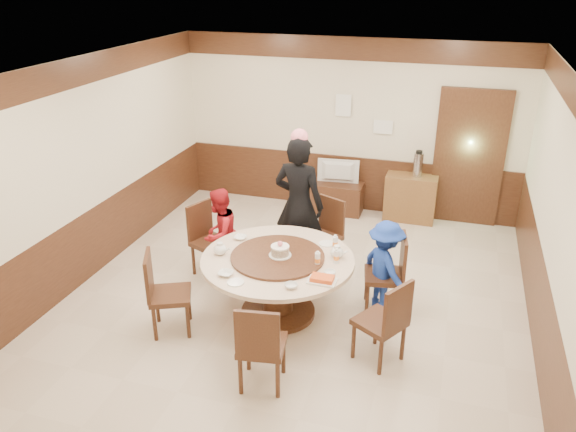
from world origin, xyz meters
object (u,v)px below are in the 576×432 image
(shrimp_platter, at_px, (322,279))
(person_blue, at_px, (385,267))
(television, at_px, (338,172))
(side_cabinet, at_px, (410,198))
(birthday_cake, at_px, (280,251))
(tv_stand, at_px, (337,197))
(thermos, at_px, (418,165))
(person_red, at_px, (220,234))
(person_standing, at_px, (299,205))
(banquet_table, at_px, (278,274))

(shrimp_platter, bearing_deg, person_blue, 56.02)
(television, distance_m, side_cabinet, 1.24)
(person_blue, height_order, birthday_cake, person_blue)
(tv_stand, bearing_deg, thermos, 1.36)
(person_red, relative_size, birthday_cake, 4.72)
(person_standing, bearing_deg, tv_stand, -84.12)
(person_blue, bearing_deg, thermos, -45.82)
(side_cabinet, bearing_deg, banquet_table, -110.32)
(shrimp_platter, xyz_separation_m, thermos, (0.65, 3.57, 0.16))
(person_standing, distance_m, person_red, 1.09)
(person_blue, bearing_deg, tv_stand, -20.57)
(banquet_table, distance_m, tv_stand, 3.19)
(person_red, bearing_deg, thermos, 147.10)
(banquet_table, height_order, person_standing, person_standing)
(person_blue, distance_m, shrimp_platter, 1.01)
(banquet_table, xyz_separation_m, person_standing, (-0.08, 1.13, 0.40))
(person_blue, bearing_deg, person_red, 41.23)
(person_blue, relative_size, tv_stand, 1.35)
(television, bearing_deg, person_red, 62.88)
(banquet_table, xyz_separation_m, television, (-0.01, 3.18, 0.16))
(thermos, bearing_deg, tv_stand, -178.64)
(person_red, height_order, side_cabinet, person_red)
(person_red, height_order, birthday_cake, person_red)
(banquet_table, height_order, person_red, person_red)
(person_blue, distance_m, thermos, 2.77)
(person_standing, bearing_deg, person_blue, 159.43)
(side_cabinet, height_order, thermos, thermos)
(birthday_cake, xyz_separation_m, side_cabinet, (1.16, 3.20, -0.47))
(television, bearing_deg, thermos, 175.72)
(banquet_table, xyz_separation_m, thermos, (1.26, 3.21, 0.41))
(person_red, bearing_deg, tv_stand, 167.04)
(person_blue, xyz_separation_m, shrimp_platter, (-0.55, -0.82, 0.20))
(side_cabinet, bearing_deg, television, -178.56)
(banquet_table, distance_m, thermos, 3.47)
(person_standing, height_order, person_blue, person_standing)
(person_standing, xyz_separation_m, thermos, (1.34, 2.07, 0.01))
(banquet_table, bearing_deg, television, 90.14)
(tv_stand, distance_m, television, 0.45)
(tv_stand, xyz_separation_m, thermos, (1.26, 0.03, 0.69))
(person_standing, relative_size, person_red, 1.53)
(birthday_cake, bearing_deg, side_cabinet, 70.06)
(banquet_table, height_order, television, television)
(banquet_table, height_order, shrimp_platter, shrimp_platter)
(person_red, bearing_deg, shrimp_platter, 66.60)
(birthday_cake, relative_size, side_cabinet, 0.32)
(person_standing, height_order, side_cabinet, person_standing)
(banquet_table, distance_m, person_red, 1.20)
(shrimp_platter, height_order, thermos, thermos)
(birthday_cake, relative_size, shrimp_platter, 0.86)
(side_cabinet, bearing_deg, person_blue, -90.49)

